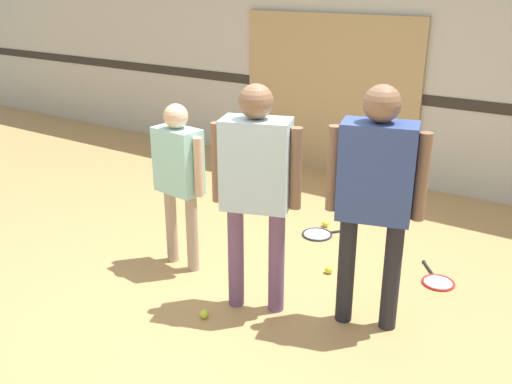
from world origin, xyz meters
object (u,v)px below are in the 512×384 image
person_student_right (376,184)px  tennis_ball_stray_left (329,270)px  person_instructor (256,176)px  racket_second_spare (437,281)px  racket_spare_on_floor (319,234)px  tennis_ball_by_spare_racket (325,224)px  tennis_ball_near_instructor (204,314)px  person_student_left (179,169)px

person_student_right → tennis_ball_stray_left: person_student_right is taller
person_instructor → tennis_ball_stray_left: size_ratio=25.25×
person_instructor → person_student_right: 0.81m
person_instructor → racket_second_spare: size_ratio=3.47×
person_student_right → racket_second_spare: person_student_right is taller
racket_second_spare → person_instructor: bearing=100.4°
person_instructor → racket_spare_on_floor: size_ratio=3.59×
tennis_ball_by_spare_racket → tennis_ball_stray_left: bearing=-61.5°
person_instructor → tennis_ball_by_spare_racket: 1.87m
person_student_right → racket_spare_on_floor: (-0.95, 1.12, -1.04)m
person_student_right → tennis_ball_stray_left: bearing=-59.1°
person_instructor → tennis_ball_near_instructor: size_ratio=25.25×
person_student_left → person_student_right: (1.65, 0.04, 0.19)m
tennis_ball_near_instructor → racket_spare_on_floor: bearing=88.5°
person_instructor → person_student_right: (0.77, 0.25, 0.02)m
person_student_left → racket_second_spare: 2.27m
person_instructor → person_student_right: bearing=-1.5°
racket_spare_on_floor → tennis_ball_by_spare_racket: (-0.03, 0.21, 0.02)m
person_student_right → person_student_left: bearing=-14.5°
tennis_ball_near_instructor → person_student_right: bearing=30.5°
person_student_left → person_student_right: size_ratio=0.82×
tennis_ball_by_spare_racket → tennis_ball_near_instructor: bearing=-90.2°
person_instructor → racket_second_spare: 1.82m
tennis_ball_near_instructor → tennis_ball_stray_left: (0.45, 1.09, 0.00)m
person_student_left → tennis_ball_by_spare_racket: bearing=71.0°
person_student_left → racket_spare_on_floor: size_ratio=3.00×
tennis_ball_stray_left → tennis_ball_near_instructor: bearing=-112.7°
tennis_ball_by_spare_racket → tennis_ball_stray_left: same height
person_student_left → racket_second_spare: bearing=32.0°
tennis_ball_stray_left → racket_second_spare: bearing=23.6°
racket_second_spare → tennis_ball_near_instructor: size_ratio=7.29×
person_student_right → tennis_ball_by_spare_racket: 1.94m
person_student_left → racket_spare_on_floor: bearing=65.9°
racket_spare_on_floor → racket_second_spare: (1.21, -0.26, 0.00)m
racket_spare_on_floor → tennis_ball_stray_left: (0.41, -0.61, 0.02)m
racket_second_spare → tennis_ball_stray_left: (-0.80, -0.35, 0.02)m
tennis_ball_near_instructor → tennis_ball_stray_left: size_ratio=1.00×
person_student_left → racket_spare_on_floor: (0.70, 1.16, -0.85)m
person_student_left → tennis_ball_stray_left: person_student_left is taller
tennis_ball_stray_left → racket_spare_on_floor: bearing=123.8°
person_student_left → racket_spare_on_floor: 1.60m
racket_spare_on_floor → tennis_ball_near_instructor: size_ratio=7.03×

